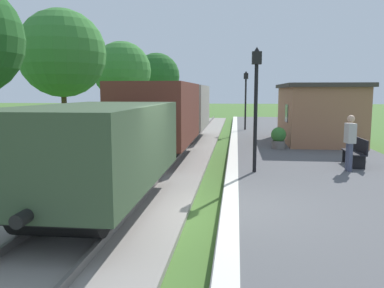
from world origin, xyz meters
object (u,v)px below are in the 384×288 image
tree_trackside_far (62,54)px  lamp_post_far (246,89)px  tree_field_left (122,71)px  potted_planter (278,138)px  tree_field_distant (157,76)px  freight_train (161,119)px  lamp_post_near (256,87)px  station_hut (318,113)px  person_waiting (350,141)px  bench_near_hut (356,151)px  bench_down_platform (301,124)px

tree_trackside_far → lamp_post_far: bearing=26.1°
lamp_post_far → tree_field_left: (-9.20, 4.02, 1.43)m
potted_planter → tree_field_distant: bearing=115.3°
tree_trackside_far → freight_train: bearing=-39.7°
lamp_post_near → tree_field_distant: bearing=108.1°
station_hut → person_waiting: size_ratio=3.39×
lamp_post_far → tree_field_distant: 13.96m
bench_near_hut → person_waiting: 1.14m
freight_train → bench_down_platform: (6.81, 9.43, -0.88)m
lamp_post_far → lamp_post_near: bearing=-90.0°
lamp_post_near → lamp_post_far: 13.33m
lamp_post_far → station_hut: bearing=-59.5°
bench_down_platform → lamp_post_far: 4.00m
bench_down_platform → tree_field_distant: (-11.40, 12.00, 3.37)m
bench_near_hut → lamp_post_near: lamp_post_near is taller
bench_near_hut → lamp_post_near: (-3.35, -1.42, 2.08)m
station_hut → tree_trackside_far: (-13.17, 0.85, 3.02)m
station_hut → potted_planter: (-2.11, -2.63, -0.93)m
tree_field_left → tree_field_distant: (1.15, 7.31, -0.14)m
tree_field_distant → tree_trackside_far: bearing=-96.3°
lamp_post_far → bench_down_platform: bearing=-11.4°
freight_train → tree_field_left: (-5.74, 14.13, 2.63)m
bench_near_hut → lamp_post_far: lamp_post_far is taller
freight_train → tree_field_left: 15.47m
person_waiting → tree_field_distant: bearing=-71.7°
bench_near_hut → freight_train: bearing=165.2°
bench_down_platform → tree_trackside_far: size_ratio=0.21×
station_hut → bench_down_platform: station_hut is taller
station_hut → tree_field_left: 16.05m
potted_planter → tree_trackside_far: tree_trackside_far is taller
tree_field_distant → tree_field_left: bearing=-99.0°
bench_down_platform → tree_trackside_far: 14.37m
tree_trackside_far → tree_field_distant: size_ratio=1.12×
freight_train → potted_planter: 5.11m
tree_field_left → bench_near_hut: bearing=-51.8°
freight_train → tree_field_distant: size_ratio=3.10×
bench_near_hut → tree_trackside_far: size_ratio=0.21×
person_waiting → potted_planter: 4.85m
potted_planter → tree_trackside_far: size_ratio=0.13×
freight_train → tree_field_left: bearing=112.1°
potted_planter → station_hut: bearing=51.3°
bench_near_hut → tree_trackside_far: tree_trackside_far is taller
bench_down_platform → tree_field_left: bearing=159.5°
freight_train → station_hut: (6.80, 4.44, 0.05)m
potted_planter → lamp_post_near: lamp_post_near is taller
potted_planter → freight_train: bearing=-158.9°
station_hut → tree_field_distant: size_ratio=0.93×
station_hut → bench_down_platform: (0.01, 4.99, -0.93)m
person_waiting → tree_field_left: 20.96m
bench_down_platform → tree_field_distant: size_ratio=0.24×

